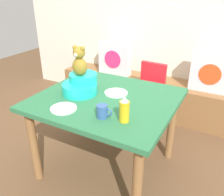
{
  "coord_description": "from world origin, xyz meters",
  "views": [
    {
      "loc": [
        0.89,
        -1.55,
        1.59
      ],
      "look_at": [
        0.0,
        0.1,
        0.69
      ],
      "focal_mm": 38.07,
      "sensor_mm": 36.0,
      "label": 1
    }
  ],
  "objects": [
    {
      "name": "dinner_plate_near",
      "position": [
        0.04,
        0.1,
        0.75
      ],
      "size": [
        0.2,
        0.2,
        0.01
      ],
      "primitive_type": "cylinder",
      "color": "white",
      "rests_on": "dining_table"
    },
    {
      "name": "pillow_floral_left",
      "position": [
        -0.57,
        1.24,
        0.68
      ],
      "size": [
        0.44,
        0.15,
        0.44
      ],
      "color": "silver",
      "rests_on": "window_bench"
    },
    {
      "name": "infant_seat_teal",
      "position": [
        -0.24,
        -0.02,
        0.81
      ],
      "size": [
        0.3,
        0.33,
        0.16
      ],
      "color": "#1DC8BF",
      "rests_on": "dining_table"
    },
    {
      "name": "dining_table",
      "position": [
        0.0,
        0.0,
        0.64
      ],
      "size": [
        1.13,
        1.02,
        0.74
      ],
      "color": "#2D7247",
      "rests_on": "ground_plane"
    },
    {
      "name": "book_stack",
      "position": [
        -0.0,
        1.26,
        0.51
      ],
      "size": [
        0.2,
        0.14,
        0.1
      ],
      "primitive_type": "cube",
      "color": "green",
      "rests_on": "window_bench"
    },
    {
      "name": "window_bench",
      "position": [
        0.0,
        1.26,
        0.23
      ],
      "size": [
        2.6,
        0.44,
        0.46
      ],
      "primitive_type": "cube",
      "color": "olive",
      "rests_on": "ground_plane"
    },
    {
      "name": "ground_plane",
      "position": [
        0.0,
        0.0,
        0.0
      ],
      "size": [
        8.0,
        8.0,
        0.0
      ],
      "primitive_type": "plane",
      "color": "brown"
    },
    {
      "name": "teddy_bear",
      "position": [
        -0.24,
        -0.02,
        1.02
      ],
      "size": [
        0.13,
        0.12,
        0.25
      ],
      "color": "olive",
      "rests_on": "infant_seat_teal"
    },
    {
      "name": "pillow_floral_right",
      "position": [
        0.67,
        1.24,
        0.68
      ],
      "size": [
        0.44,
        0.15,
        0.44
      ],
      "color": "silver",
      "rests_on": "window_bench"
    },
    {
      "name": "highchair",
      "position": [
        0.07,
        0.82,
        0.52
      ],
      "size": [
        0.34,
        0.47,
        0.79
      ],
      "color": "red",
      "rests_on": "ground_plane"
    },
    {
      "name": "back_wall",
      "position": [
        0.0,
        1.53,
        1.3
      ],
      "size": [
        4.4,
        0.1,
        2.6
      ],
      "primitive_type": "cube",
      "color": "silver",
      "rests_on": "ground_plane"
    },
    {
      "name": "coffee_mug",
      "position": [
        0.14,
        -0.3,
        0.79
      ],
      "size": [
        0.12,
        0.08,
        0.09
      ],
      "color": "#335999",
      "rests_on": "dining_table"
    },
    {
      "name": "dinner_plate_far",
      "position": [
        -0.18,
        -0.34,
        0.75
      ],
      "size": [
        0.2,
        0.2,
        0.01
      ],
      "primitive_type": "cylinder",
      "color": "white",
      "rests_on": "dining_table"
    },
    {
      "name": "ketchup_bottle",
      "position": [
        0.3,
        -0.27,
        0.83
      ],
      "size": [
        0.07,
        0.07,
        0.18
      ],
      "color": "gold",
      "rests_on": "dining_table"
    }
  ]
}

